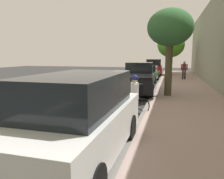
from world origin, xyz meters
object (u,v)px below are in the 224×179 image
parked_suv_white_nearest (79,117)px  parked_suv_red_far (154,67)px  parked_sedan_green_mid (148,73)px  pedestrian_on_phone (184,69)px  cyclist_with_backpack (135,93)px  parked_pickup_black_second (138,79)px  street_tree_mid_block (170,29)px  street_tree_far_end (171,45)px  bicycle_at_curb (131,107)px

parked_suv_white_nearest → parked_suv_red_far: 23.32m
parked_sedan_green_mid → pedestrian_on_phone: (3.33, 1.52, 0.38)m
cyclist_with_backpack → parked_sedan_green_mid: bearing=93.9°
parked_pickup_black_second → parked_suv_red_far: size_ratio=1.13×
parked_suv_red_far → cyclist_with_backpack: size_ratio=2.81×
parked_pickup_black_second → parked_suv_white_nearest: bearing=-89.5°
cyclist_with_backpack → parked_suv_white_nearest: bearing=-100.9°
parked_suv_white_nearest → parked_pickup_black_second: size_ratio=0.87×
street_tree_mid_block → street_tree_far_end: 15.26m
parked_suv_red_far → street_tree_mid_block: bearing=-82.5°
parked_sedan_green_mid → bicycle_at_curb: size_ratio=3.22×
bicycle_at_curb → parked_pickup_black_second: bearing=95.6°
street_tree_far_end → parked_sedan_green_mid: bearing=-105.2°
street_tree_far_end → pedestrian_on_phone: 6.43m
parked_sedan_green_mid → street_tree_far_end: (1.98, 7.27, 2.93)m
parked_suv_white_nearest → pedestrian_on_phone: size_ratio=2.70×
cyclist_with_backpack → street_tree_far_end: bearing=86.9°
parked_pickup_black_second → pedestrian_on_phone: size_ratio=3.10×
parked_suv_red_far → street_tree_mid_block: street_tree_mid_block is taller
bicycle_at_curb → pedestrian_on_phone: bearing=79.2°
parked_suv_white_nearest → parked_pickup_black_second: bearing=90.5°
bicycle_at_curb → street_tree_far_end: size_ratio=0.27×
parked_pickup_black_second → parked_suv_red_far: (-0.07, 13.70, 0.13)m
parked_sedan_green_mid → street_tree_mid_block: (1.98, -7.99, 3.10)m
parked_pickup_black_second → street_tree_far_end: 14.50m
street_tree_mid_block → parked_suv_red_far: bearing=97.5°
bicycle_at_curb → pedestrian_on_phone: size_ratio=0.79×
parked_pickup_black_second → bicycle_at_curb: parked_pickup_black_second is taller
parked_sedan_green_mid → bicycle_at_curb: bearing=-87.0°
parked_sedan_green_mid → bicycle_at_curb: (0.65, -12.45, -0.39)m
cyclist_with_backpack → street_tree_far_end: street_tree_far_end is taller
parked_sedan_green_mid → street_tree_far_end: 8.08m
parked_pickup_black_second → pedestrian_on_phone: (3.23, 8.36, 0.24)m
parked_sedan_green_mid → parked_suv_red_far: parked_suv_red_far is taller
parked_sedan_green_mid → pedestrian_on_phone: pedestrian_on_phone is taller
cyclist_with_backpack → street_tree_mid_block: street_tree_mid_block is taller
street_tree_far_end → pedestrian_on_phone: street_tree_far_end is taller
street_tree_mid_block → pedestrian_on_phone: (1.35, 9.51, -2.72)m
bicycle_at_curb → cyclist_with_backpack: cyclist_with_backpack is taller
parked_suv_white_nearest → pedestrian_on_phone: bearing=80.1°
street_tree_far_end → pedestrian_on_phone: bearing=-76.8°
cyclist_with_backpack → street_tree_mid_block: (1.10, 4.90, 2.82)m
parked_sedan_green_mid → cyclist_with_backpack: size_ratio=2.62×
street_tree_far_end → cyclist_with_backpack: bearing=-93.1°
parked_suv_white_nearest → parked_pickup_black_second: (-0.08, 9.63, -0.13)m
pedestrian_on_phone → cyclist_with_backpack: bearing=-99.7°
parked_suv_white_nearest → street_tree_mid_block: street_tree_mid_block is taller
parked_pickup_black_second → parked_sedan_green_mid: (-0.10, 6.84, -0.15)m
parked_suv_red_far → street_tree_far_end: street_tree_far_end is taller
pedestrian_on_phone → street_tree_far_end: bearing=103.2°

